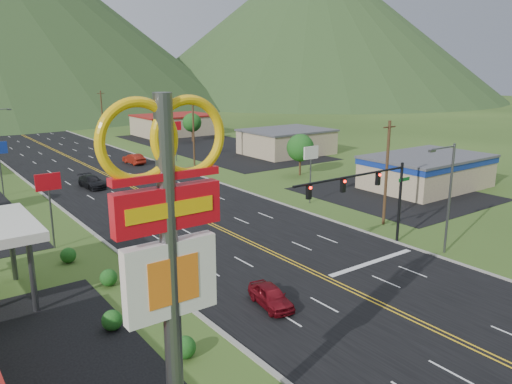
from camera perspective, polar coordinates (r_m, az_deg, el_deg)
ground at (r=30.32m, az=24.56°, el=-16.40°), size 500.00×500.00×0.00m
road at (r=30.32m, az=24.56°, el=-16.40°), size 20.00×460.00×0.04m
pylon_sign at (r=16.34m, az=-9.94°, el=-5.54°), size 4.32×0.60×14.00m
traffic_signal at (r=40.85m, az=12.79°, el=0.38°), size 13.10×0.43×7.00m
streetlight_east at (r=42.26m, az=21.07°, el=0.03°), size 3.28×0.25×9.00m
building_east_near at (r=66.32m, az=18.94°, el=2.43°), size 15.40×10.40×4.10m
building_east_mid at (r=87.94m, az=3.53°, el=5.78°), size 14.40×11.40×4.30m
building_east_far at (r=114.93m, az=-9.36°, el=7.60°), size 16.40×12.40×4.50m
pole_sign_west_a at (r=44.07m, az=-22.61°, el=0.25°), size 2.00×0.18×6.40m
pole_sign_east_a at (r=55.05m, az=6.29°, el=3.82°), size 2.00×0.18×6.40m
pole_sign_east_b at (r=81.29m, az=-9.20°, el=7.01°), size 2.00×0.18×6.40m
tree_east_a at (r=69.98m, az=5.09°, el=5.06°), size 3.84×3.84×5.82m
tree_east_b at (r=103.28m, az=-7.33°, el=7.88°), size 3.84×3.84×5.82m
utility_pole_a at (r=48.67m, az=14.69°, el=2.19°), size 1.60×0.28×10.00m
utility_pole_b at (r=77.13m, az=-7.15°, el=6.76°), size 1.60×0.28×10.00m
utility_pole_c at (r=113.58m, az=-17.18°, el=8.55°), size 1.60×0.28×10.00m
utility_pole_d at (r=151.83m, az=-22.29°, el=9.36°), size 1.60×0.28×10.00m
mountain_ne at (r=255.36m, az=6.45°, el=18.48°), size 180.00×180.00×70.00m
car_red_near at (r=32.17m, az=1.70°, el=-11.86°), size 2.20×4.18×1.35m
car_dark_mid at (r=65.99m, az=-18.24°, el=1.07°), size 2.41×5.23×1.48m
car_red_far at (r=80.74m, az=-13.78°, el=3.68°), size 2.10×4.94×1.58m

